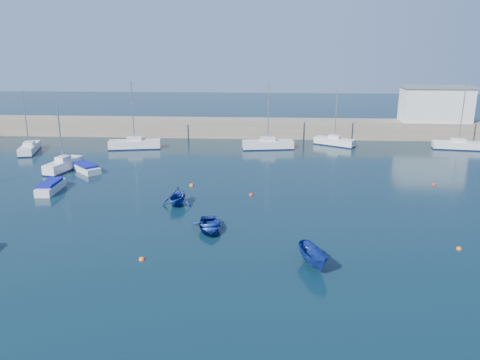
# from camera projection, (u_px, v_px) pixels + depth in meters

# --- Properties ---
(ground) EXTENTS (220.00, 220.00, 0.00)m
(ground) POSITION_uv_depth(u_px,v_px,m) (187.00, 279.00, 29.24)
(ground) COLOR black
(ground) RESTS_ON ground
(back_wall) EXTENTS (96.00, 4.50, 2.60)m
(back_wall) POSITION_uv_depth(u_px,v_px,m) (237.00, 128.00, 72.87)
(back_wall) COLOR gray
(back_wall) RESTS_ON ground
(harbor_office) EXTENTS (10.00, 4.00, 5.00)m
(harbor_office) POSITION_uv_depth(u_px,v_px,m) (436.00, 105.00, 70.07)
(harbor_office) COLOR silver
(harbor_office) RESTS_ON back_wall
(sailboat_3) EXTENTS (2.74, 5.75, 7.55)m
(sailboat_3) POSITION_uv_depth(u_px,v_px,m) (64.00, 165.00, 53.61)
(sailboat_3) COLOR silver
(sailboat_3) RESTS_ON ground
(sailboat_4) EXTENTS (3.26, 6.39, 8.10)m
(sailboat_4) POSITION_uv_depth(u_px,v_px,m) (30.00, 148.00, 62.39)
(sailboat_4) COLOR silver
(sailboat_4) RESTS_ON ground
(sailboat_5) EXTENTS (7.21, 3.24, 9.19)m
(sailboat_5) POSITION_uv_depth(u_px,v_px,m) (135.00, 144.00, 64.47)
(sailboat_5) COLOR silver
(sailboat_5) RESTS_ON ground
(sailboat_6) EXTENTS (7.16, 3.00, 9.14)m
(sailboat_6) POSITION_uv_depth(u_px,v_px,m) (268.00, 144.00, 64.33)
(sailboat_6) COLOR silver
(sailboat_6) RESTS_ON ground
(sailboat_7) EXTENTS (5.74, 4.37, 7.66)m
(sailboat_7) POSITION_uv_depth(u_px,v_px,m) (334.00, 141.00, 66.48)
(sailboat_7) COLOR silver
(sailboat_7) RESTS_ON ground
(sailboat_8) EXTENTS (6.77, 2.71, 8.59)m
(sailboat_8) POSITION_uv_depth(u_px,v_px,m) (458.00, 145.00, 64.20)
(sailboat_8) COLOR silver
(sailboat_8) RESTS_ON ground
(motorboat_1) EXTENTS (1.65, 4.28, 1.04)m
(motorboat_1) POSITION_uv_depth(u_px,v_px,m) (51.00, 187.00, 46.18)
(motorboat_1) COLOR silver
(motorboat_1) RESTS_ON ground
(motorboat_2) EXTENTS (4.30, 4.34, 0.93)m
(motorboat_2) POSITION_uv_depth(u_px,v_px,m) (86.00, 168.00, 53.23)
(motorboat_2) COLOR silver
(motorboat_2) RESTS_ON ground
(dinghy_center) EXTENTS (3.33, 4.19, 0.78)m
(dinghy_center) POSITION_uv_depth(u_px,v_px,m) (209.00, 226.00, 36.63)
(dinghy_center) COLOR navy
(dinghy_center) RESTS_ON ground
(dinghy_left) EXTENTS (3.29, 3.63, 1.67)m
(dinghy_left) POSITION_uv_depth(u_px,v_px,m) (177.00, 196.00, 42.18)
(dinghy_left) COLOR navy
(dinghy_left) RESTS_ON ground
(dinghy_right) EXTENTS (2.37, 3.73, 1.35)m
(dinghy_right) POSITION_uv_depth(u_px,v_px,m) (313.00, 257.00, 30.69)
(dinghy_right) COLOR navy
(dinghy_right) RESTS_ON ground
(buoy_0) EXTENTS (0.41, 0.41, 0.41)m
(buoy_0) POSITION_uv_depth(u_px,v_px,m) (142.00, 260.00, 31.82)
(buoy_0) COLOR #FF650D
(buoy_0) RESTS_ON ground
(buoy_1) EXTENTS (0.43, 0.43, 0.43)m
(buoy_1) POSITION_uv_depth(u_px,v_px,m) (251.00, 195.00, 45.15)
(buoy_1) COLOR red
(buoy_1) RESTS_ON ground
(buoy_2) EXTENTS (0.37, 0.37, 0.37)m
(buoy_2) POSITION_uv_depth(u_px,v_px,m) (459.00, 249.00, 33.45)
(buoy_2) COLOR #FF650D
(buoy_2) RESTS_ON ground
(buoy_3) EXTENTS (0.47, 0.47, 0.47)m
(buoy_3) POSITION_uv_depth(u_px,v_px,m) (192.00, 186.00, 48.07)
(buoy_3) COLOR #FF650D
(buoy_3) RESTS_ON ground
(buoy_4) EXTENTS (0.43, 0.43, 0.43)m
(buoy_4) POSITION_uv_depth(u_px,v_px,m) (434.00, 185.00, 48.29)
(buoy_4) COLOR red
(buoy_4) RESTS_ON ground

